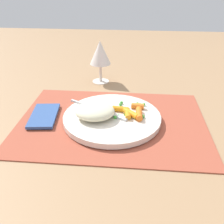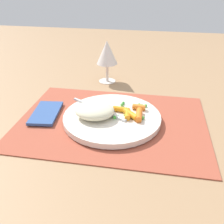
{
  "view_description": "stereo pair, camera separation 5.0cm",
  "coord_description": "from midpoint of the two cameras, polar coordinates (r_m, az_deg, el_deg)",
  "views": [
    {
      "loc": [
        0.05,
        -0.6,
        0.37
      ],
      "look_at": [
        0.0,
        0.0,
        0.03
      ],
      "focal_mm": 41.22,
      "sensor_mm": 36.0,
      "label": 1
    },
    {
      "loc": [
        0.11,
        -0.6,
        0.37
      ],
      "look_at": [
        0.0,
        0.0,
        0.03
      ],
      "focal_mm": 41.22,
      "sensor_mm": 36.0,
      "label": 2
    }
  ],
  "objects": [
    {
      "name": "fork",
      "position": [
        0.71,
        0.27,
        0.18
      ],
      "size": [
        0.18,
        0.11,
        0.01
      ],
      "color": "silver",
      "rests_on": "plate"
    },
    {
      "name": "placemat",
      "position": [
        0.71,
        2.04,
        -2.03
      ],
      "size": [
        0.51,
        0.37,
        0.01
      ],
      "primitive_type": "cube",
      "color": "#9E4733",
      "rests_on": "ground_plane"
    },
    {
      "name": "rice_mound",
      "position": [
        0.68,
        -1.78,
        0.28
      ],
      "size": [
        0.11,
        0.09,
        0.04
      ],
      "primitive_type": "ellipsoid",
      "color": "beige",
      "rests_on": "plate"
    },
    {
      "name": "pea_scatter",
      "position": [
        0.73,
        6.33,
        0.65
      ],
      "size": [
        0.09,
        0.09,
        0.01
      ],
      "color": "green",
      "rests_on": "plate"
    },
    {
      "name": "plate",
      "position": [
        0.7,
        2.05,
        -1.29
      ],
      "size": [
        0.27,
        0.27,
        0.02
      ],
      "primitive_type": "cylinder",
      "color": "silver",
      "rests_on": "placemat"
    },
    {
      "name": "wine_glass",
      "position": [
        0.93,
        0.46,
        12.85
      ],
      "size": [
        0.08,
        0.08,
        0.15
      ],
      "color": "silver",
      "rests_on": "ground_plane"
    },
    {
      "name": "napkin",
      "position": [
        0.76,
        -12.48,
        -0.07
      ],
      "size": [
        0.08,
        0.14,
        0.01
      ],
      "primitive_type": "cube",
      "rotation": [
        0.0,
        0.0,
        0.11
      ],
      "color": "#33518C",
      "rests_on": "placemat"
    },
    {
      "name": "ground_plane",
      "position": [
        0.71,
        2.03,
        -2.24
      ],
      "size": [
        2.4,
        2.4,
        0.0
      ],
      "primitive_type": "plane",
      "color": "#997551"
    },
    {
      "name": "carrot_portion",
      "position": [
        0.7,
        6.54,
        -0.14
      ],
      "size": [
        0.09,
        0.08,
        0.02
      ],
      "color": "orange",
      "rests_on": "plate"
    }
  ]
}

